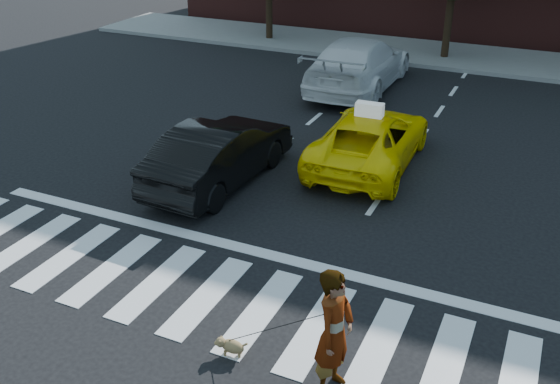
% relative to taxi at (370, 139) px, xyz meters
% --- Properties ---
extents(ground, '(120.00, 120.00, 0.00)m').
position_rel_taxi_xyz_m(ground, '(-0.81, -6.40, -0.65)').
color(ground, black).
rests_on(ground, ground).
extents(crosswalk, '(13.00, 2.40, 0.01)m').
position_rel_taxi_xyz_m(crosswalk, '(-0.81, -6.40, -0.65)').
color(crosswalk, silver).
rests_on(crosswalk, ground).
extents(stop_line, '(12.00, 0.30, 0.01)m').
position_rel_taxi_xyz_m(stop_line, '(-0.81, -4.80, -0.65)').
color(stop_line, silver).
rests_on(stop_line, ground).
extents(sidewalk_far, '(30.00, 4.00, 0.15)m').
position_rel_taxi_xyz_m(sidewalk_far, '(-0.81, 11.10, -0.58)').
color(sidewalk_far, slate).
rests_on(sidewalk_far, ground).
extents(taxi, '(2.31, 4.77, 1.31)m').
position_rel_taxi_xyz_m(taxi, '(0.00, 0.00, 0.00)').
color(taxi, '#FFDC05').
rests_on(taxi, ground).
extents(black_sedan, '(1.72, 4.49, 1.46)m').
position_rel_taxi_xyz_m(black_sedan, '(-2.81, -2.42, 0.08)').
color(black_sedan, black).
rests_on(black_sedan, ground).
extents(white_suv, '(2.44, 5.86, 1.69)m').
position_rel_taxi_xyz_m(white_suv, '(-2.21, 5.77, 0.19)').
color(white_suv, silver).
rests_on(white_suv, ground).
extents(woman, '(0.54, 0.75, 1.92)m').
position_rel_taxi_xyz_m(woman, '(1.85, -7.50, 0.31)').
color(woman, '#999999').
rests_on(woman, ground).
extents(dog, '(0.51, 0.28, 0.29)m').
position_rel_taxi_xyz_m(dog, '(0.25, -7.51, -0.48)').
color(dog, olive).
rests_on(dog, ground).
extents(taxi_sign, '(0.66, 0.30, 0.32)m').
position_rel_taxi_xyz_m(taxi_sign, '(0.00, -0.20, 0.81)').
color(taxi_sign, white).
rests_on(taxi_sign, taxi).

